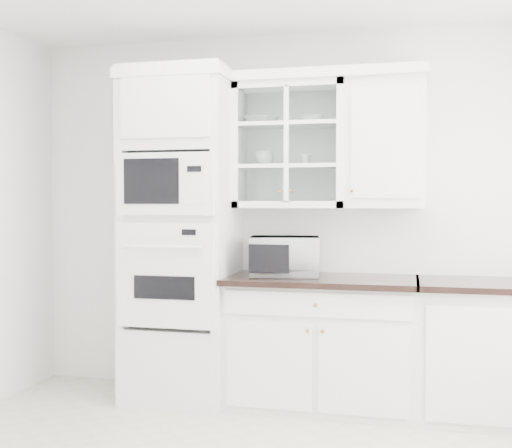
# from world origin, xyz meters

# --- Properties ---
(room_shell) EXTENTS (4.00, 3.50, 2.70)m
(room_shell) POSITION_xyz_m (0.00, 0.43, 1.78)
(room_shell) COLOR white
(room_shell) RESTS_ON ground
(oven_column) EXTENTS (0.76, 0.68, 2.40)m
(oven_column) POSITION_xyz_m (-0.75, 1.42, 1.20)
(oven_column) COLOR white
(oven_column) RESTS_ON ground
(base_cabinet_run) EXTENTS (1.32, 0.67, 0.92)m
(base_cabinet_run) POSITION_xyz_m (0.28, 1.45, 0.46)
(base_cabinet_run) COLOR white
(base_cabinet_run) RESTS_ON ground
(extra_base_cabinet) EXTENTS (0.72, 0.67, 0.92)m
(extra_base_cabinet) POSITION_xyz_m (1.28, 1.45, 0.46)
(extra_base_cabinet) COLOR white
(extra_base_cabinet) RESTS_ON ground
(upper_cabinet_glass) EXTENTS (0.80, 0.33, 0.90)m
(upper_cabinet_glass) POSITION_xyz_m (0.03, 1.58, 1.85)
(upper_cabinet_glass) COLOR white
(upper_cabinet_glass) RESTS_ON room_shell
(upper_cabinet_solid) EXTENTS (0.55, 0.33, 0.90)m
(upper_cabinet_solid) POSITION_xyz_m (0.71, 1.58, 1.85)
(upper_cabinet_solid) COLOR white
(upper_cabinet_solid) RESTS_ON room_shell
(crown_molding) EXTENTS (2.14, 0.38, 0.07)m
(crown_molding) POSITION_xyz_m (-0.07, 1.56, 2.33)
(crown_molding) COLOR white
(crown_molding) RESTS_ON room_shell
(countertop_microwave) EXTENTS (0.54, 0.47, 0.28)m
(countertop_microwave) POSITION_xyz_m (0.01, 1.45, 1.06)
(countertop_microwave) COLOR white
(countertop_microwave) RESTS_ON base_cabinet_run
(bowl_a) EXTENTS (0.28, 0.28, 0.06)m
(bowl_a) POSITION_xyz_m (-0.19, 1.59, 2.04)
(bowl_a) COLOR white
(bowl_a) RESTS_ON upper_cabinet_glass
(bowl_b) EXTENTS (0.23, 0.23, 0.06)m
(bowl_b) POSITION_xyz_m (0.18, 1.60, 2.04)
(bowl_b) COLOR white
(bowl_b) RESTS_ON upper_cabinet_glass
(cup_a) EXTENTS (0.13, 0.13, 0.10)m
(cup_a) POSITION_xyz_m (-0.16, 1.58, 1.76)
(cup_a) COLOR white
(cup_a) RESTS_ON upper_cabinet_glass
(cup_b) EXTENTS (0.10, 0.10, 0.08)m
(cup_b) POSITION_xyz_m (0.14, 1.57, 1.75)
(cup_b) COLOR white
(cup_b) RESTS_ON upper_cabinet_glass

